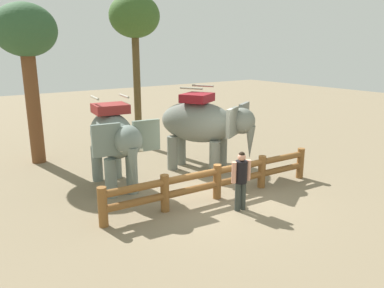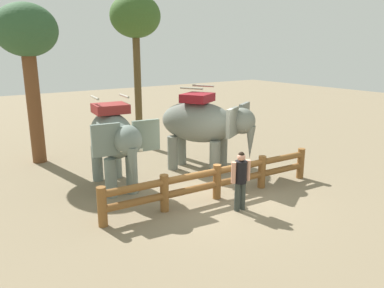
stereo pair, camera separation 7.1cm
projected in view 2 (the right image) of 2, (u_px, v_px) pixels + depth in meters
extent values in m
plane|color=#7C6D53|center=(218.00, 199.00, 11.13)|extent=(60.00, 60.00, 0.00)
cylinder|color=brown|center=(102.00, 207.00, 9.32)|extent=(0.24, 0.24, 1.05)
cylinder|color=brown|center=(164.00, 193.00, 10.19)|extent=(0.24, 0.24, 1.05)
cylinder|color=brown|center=(217.00, 182.00, 11.05)|extent=(0.24, 0.24, 1.05)
cylinder|color=brown|center=(262.00, 172.00, 11.92)|extent=(0.24, 0.24, 1.05)
cylinder|color=brown|center=(301.00, 163.00, 12.79)|extent=(0.24, 0.24, 1.05)
cylinder|color=brown|center=(217.00, 184.00, 11.07)|extent=(6.97, 0.65, 0.20)
cylinder|color=brown|center=(217.00, 171.00, 10.97)|extent=(6.97, 0.65, 0.20)
cylinder|color=slate|center=(132.00, 174.00, 11.46)|extent=(0.36, 0.36, 1.20)
cylinder|color=slate|center=(111.00, 178.00, 11.17)|extent=(0.36, 0.36, 1.20)
cylinder|color=slate|center=(116.00, 161.00, 12.84)|extent=(0.36, 0.36, 1.20)
cylinder|color=slate|center=(97.00, 163.00, 12.54)|extent=(0.36, 0.36, 1.20)
ellipsoid|color=slate|center=(112.00, 135.00, 11.72)|extent=(1.50, 2.81, 1.40)
ellipsoid|color=slate|center=(128.00, 140.00, 10.32)|extent=(0.86, 0.98, 0.85)
cube|color=slate|center=(146.00, 135.00, 10.66)|extent=(0.81, 0.21, 0.90)
cube|color=slate|center=(106.00, 140.00, 10.14)|extent=(0.81, 0.21, 0.90)
cone|color=slate|center=(133.00, 167.00, 10.22)|extent=(0.32, 0.32, 1.10)
cone|color=beige|center=(136.00, 150.00, 10.26)|extent=(0.37, 0.14, 0.15)
cone|color=beige|center=(126.00, 151.00, 10.12)|extent=(0.37, 0.14, 0.15)
cube|color=maroon|center=(110.00, 108.00, 11.51)|extent=(1.11, 1.01, 0.28)
cylinder|color=#A59E8C|center=(124.00, 96.00, 11.63)|extent=(0.16, 0.81, 0.07)
cylinder|color=#A59E8C|center=(95.00, 98.00, 11.21)|extent=(0.16, 0.81, 0.07)
cylinder|color=slate|center=(222.00, 154.00, 13.58)|extent=(0.37, 0.37, 1.25)
cylinder|color=slate|center=(215.00, 159.00, 12.98)|extent=(0.37, 0.37, 1.25)
cylinder|color=slate|center=(181.00, 148.00, 14.30)|extent=(0.37, 0.37, 1.25)
cylinder|color=slate|center=(173.00, 153.00, 13.70)|extent=(0.37, 0.37, 1.25)
ellipsoid|color=slate|center=(197.00, 122.00, 13.34)|extent=(2.46, 3.05, 1.45)
ellipsoid|color=slate|center=(242.00, 121.00, 12.59)|extent=(1.15, 1.20, 0.89)
cube|color=slate|center=(244.00, 116.00, 13.15)|extent=(0.79, 0.51, 0.93)
cube|color=slate|center=(232.00, 122.00, 12.10)|extent=(0.79, 0.51, 0.93)
cone|color=slate|center=(250.00, 142.00, 12.63)|extent=(0.33, 0.33, 1.14)
cone|color=beige|center=(250.00, 128.00, 12.70)|extent=(0.38, 0.27, 0.16)
cone|color=beige|center=(247.00, 130.00, 12.42)|extent=(0.38, 0.27, 0.16)
cube|color=maroon|center=(197.00, 98.00, 13.12)|extent=(1.38, 1.33, 0.29)
cylinder|color=#A59E8C|center=(203.00, 86.00, 13.44)|extent=(0.47, 0.77, 0.07)
cylinder|color=#A59E8C|center=(191.00, 88.00, 12.62)|extent=(0.47, 0.77, 0.07)
cylinder|color=#323934|center=(243.00, 196.00, 10.32)|extent=(0.15, 0.15, 0.81)
cylinder|color=#323934|center=(237.00, 197.00, 10.24)|extent=(0.15, 0.15, 0.81)
cylinder|color=black|center=(241.00, 172.00, 10.10)|extent=(0.37, 0.37, 0.62)
cylinder|color=tan|center=(248.00, 170.00, 10.19)|extent=(0.13, 0.13, 0.59)
cylinder|color=tan|center=(234.00, 173.00, 10.00)|extent=(0.13, 0.13, 0.59)
sphere|color=tan|center=(241.00, 157.00, 9.99)|extent=(0.22, 0.22, 0.22)
sphere|color=black|center=(241.00, 155.00, 9.98)|extent=(0.17, 0.17, 0.17)
cylinder|color=brown|center=(138.00, 90.00, 16.55)|extent=(0.32, 0.32, 5.08)
ellipsoid|color=#375924|center=(135.00, 16.00, 15.76)|extent=(2.15, 2.15, 1.83)
cylinder|color=brown|center=(34.00, 107.00, 14.18)|extent=(0.52, 0.52, 4.37)
ellipsoid|color=#2E522F|center=(26.00, 30.00, 13.48)|extent=(2.26, 2.26, 1.92)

